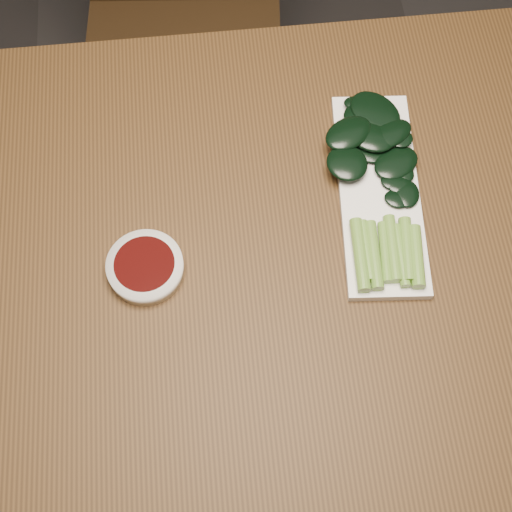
{
  "coord_description": "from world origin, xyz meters",
  "views": [
    {
      "loc": [
        -0.06,
        -0.43,
        1.66
      ],
      "look_at": [
        -0.01,
        -0.02,
        0.76
      ],
      "focal_mm": 50.0,
      "sensor_mm": 36.0,
      "label": 1
    }
  ],
  "objects_px": {
    "serving_plate": "(379,192)",
    "gai_lan": "(376,172)",
    "chair_far": "(182,25)",
    "table": "(264,267)",
    "sauce_bowl": "(145,267)"
  },
  "relations": [
    {
      "from": "table",
      "to": "serving_plate",
      "type": "height_order",
      "value": "serving_plate"
    },
    {
      "from": "table",
      "to": "gai_lan",
      "type": "distance_m",
      "value": 0.22
    },
    {
      "from": "chair_far",
      "to": "sauce_bowl",
      "type": "distance_m",
      "value": 0.74
    },
    {
      "from": "serving_plate",
      "to": "gai_lan",
      "type": "height_order",
      "value": "gai_lan"
    },
    {
      "from": "gai_lan",
      "to": "table",
      "type": "bearing_deg",
      "value": -152.37
    },
    {
      "from": "table",
      "to": "chair_far",
      "type": "distance_m",
      "value": 0.7
    },
    {
      "from": "serving_plate",
      "to": "gai_lan",
      "type": "relative_size",
      "value": 1.01
    },
    {
      "from": "table",
      "to": "gai_lan",
      "type": "bearing_deg",
      "value": 27.63
    },
    {
      "from": "table",
      "to": "gai_lan",
      "type": "xyz_separation_m",
      "value": [
        0.17,
        0.09,
        0.1
      ]
    },
    {
      "from": "table",
      "to": "sauce_bowl",
      "type": "height_order",
      "value": "sauce_bowl"
    },
    {
      "from": "chair_far",
      "to": "gai_lan",
      "type": "relative_size",
      "value": 2.63
    },
    {
      "from": "table",
      "to": "serving_plate",
      "type": "distance_m",
      "value": 0.2
    },
    {
      "from": "chair_far",
      "to": "serving_plate",
      "type": "height_order",
      "value": "chair_far"
    },
    {
      "from": "serving_plate",
      "to": "gai_lan",
      "type": "xyz_separation_m",
      "value": [
        -0.0,
        0.02,
        0.02
      ]
    },
    {
      "from": "chair_far",
      "to": "gai_lan",
      "type": "bearing_deg",
      "value": -59.16
    }
  ]
}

